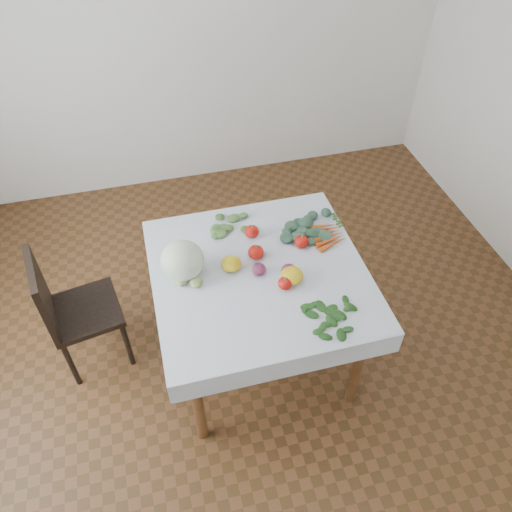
# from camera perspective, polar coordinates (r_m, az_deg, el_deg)

# --- Properties ---
(ground) EXTENTS (4.00, 4.00, 0.00)m
(ground) POSITION_cam_1_polar(r_m,az_deg,el_deg) (3.23, 0.32, -11.04)
(ground) COLOR brown
(back_wall) EXTENTS (4.00, 0.04, 2.70)m
(back_wall) POSITION_cam_1_polar(r_m,az_deg,el_deg) (4.00, -7.72, 25.21)
(back_wall) COLOR white
(back_wall) RESTS_ON ground
(table) EXTENTS (1.00, 1.00, 0.75)m
(table) POSITION_cam_1_polar(r_m,az_deg,el_deg) (2.72, 0.38, -3.31)
(table) COLOR brown
(table) RESTS_ON ground
(tablecloth) EXTENTS (1.12, 1.12, 0.01)m
(tablecloth) POSITION_cam_1_polar(r_m,az_deg,el_deg) (2.64, 0.39, -1.88)
(tablecloth) COLOR white
(tablecloth) RESTS_ON table
(chair) EXTENTS (0.45, 0.45, 0.86)m
(chair) POSITION_cam_1_polar(r_m,az_deg,el_deg) (3.02, -20.70, -5.50)
(chair) COLOR black
(chair) RESTS_ON ground
(cabbage) EXTENTS (0.30, 0.30, 0.20)m
(cabbage) POSITION_cam_1_polar(r_m,az_deg,el_deg) (2.58, -8.42, -0.50)
(cabbage) COLOR #DDF4CC
(cabbage) RESTS_ON tablecloth
(tomato_a) EXTENTS (0.09, 0.09, 0.07)m
(tomato_a) POSITION_cam_1_polar(r_m,az_deg,el_deg) (2.81, -0.46, 2.81)
(tomato_a) COLOR red
(tomato_a) RESTS_ON tablecloth
(tomato_b) EXTENTS (0.11, 0.11, 0.08)m
(tomato_b) POSITION_cam_1_polar(r_m,az_deg,el_deg) (2.69, -0.01, 0.43)
(tomato_b) COLOR red
(tomato_b) RESTS_ON tablecloth
(tomato_c) EXTENTS (0.09, 0.09, 0.07)m
(tomato_c) POSITION_cam_1_polar(r_m,az_deg,el_deg) (2.55, 3.37, -3.11)
(tomato_c) COLOR red
(tomato_c) RESTS_ON tablecloth
(tomato_d) EXTENTS (0.10, 0.10, 0.07)m
(tomato_d) POSITION_cam_1_polar(r_m,az_deg,el_deg) (2.77, 5.23, 1.67)
(tomato_d) COLOR red
(tomato_d) RESTS_ON tablecloth
(heirloom_back) EXTENTS (0.11, 0.11, 0.07)m
(heirloom_back) POSITION_cam_1_polar(r_m,az_deg,el_deg) (2.63, -2.84, -0.87)
(heirloom_back) COLOR yellow
(heirloom_back) RESTS_ON tablecloth
(heirloom_front) EXTENTS (0.13, 0.13, 0.08)m
(heirloom_front) POSITION_cam_1_polar(r_m,az_deg,el_deg) (2.57, 4.13, -2.23)
(heirloom_front) COLOR yellow
(heirloom_front) RESTS_ON tablecloth
(onion_a) EXTENTS (0.08, 0.08, 0.06)m
(onion_a) POSITION_cam_1_polar(r_m,az_deg,el_deg) (2.61, 0.35, -1.50)
(onion_a) COLOR #5C1A33
(onion_a) RESTS_ON tablecloth
(onion_b) EXTENTS (0.09, 0.09, 0.07)m
(onion_b) POSITION_cam_1_polar(r_m,az_deg,el_deg) (2.60, 3.77, -1.73)
(onion_b) COLOR #5C1A33
(onion_b) RESTS_ON tablecloth
(tomatillo_cluster) EXTENTS (0.08, 0.13, 0.05)m
(tomatillo_cluster) POSITION_cam_1_polar(r_m,az_deg,el_deg) (2.58, -7.28, -2.89)
(tomatillo_cluster) COLOR #9EB76A
(tomatillo_cluster) RESTS_ON tablecloth
(carrot_bunch) EXTENTS (0.20, 0.23, 0.03)m
(carrot_bunch) POSITION_cam_1_polar(r_m,az_deg,el_deg) (2.85, 8.03, 2.40)
(carrot_bunch) COLOR #E44E19
(carrot_bunch) RESTS_ON tablecloth
(kale_bunch) EXTENTS (0.32, 0.27, 0.04)m
(kale_bunch) POSITION_cam_1_polar(r_m,az_deg,el_deg) (2.87, 6.09, 3.10)
(kale_bunch) COLOR #385D46
(kale_bunch) RESTS_ON tablecloth
(basil_bunch) EXTENTS (0.30, 0.23, 0.01)m
(basil_bunch) POSITION_cam_1_polar(r_m,az_deg,el_deg) (2.46, 9.04, -7.04)
(basil_bunch) COLOR #254E18
(basil_bunch) RESTS_ON tablecloth
(dill_bunch) EXTENTS (0.24, 0.22, 0.03)m
(dill_bunch) POSITION_cam_1_polar(r_m,az_deg,el_deg) (2.89, -3.22, 3.42)
(dill_bunch) COLOR #507736
(dill_bunch) RESTS_ON tablecloth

